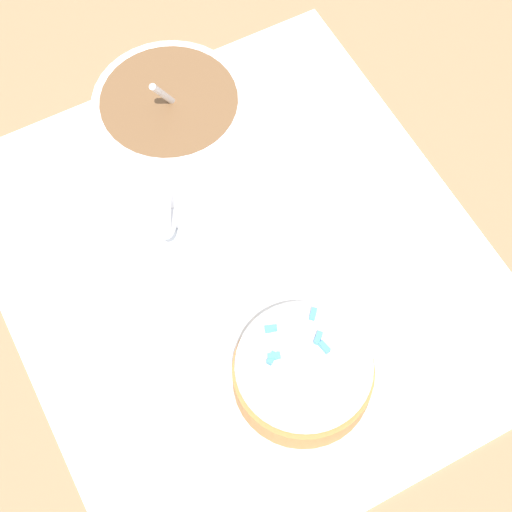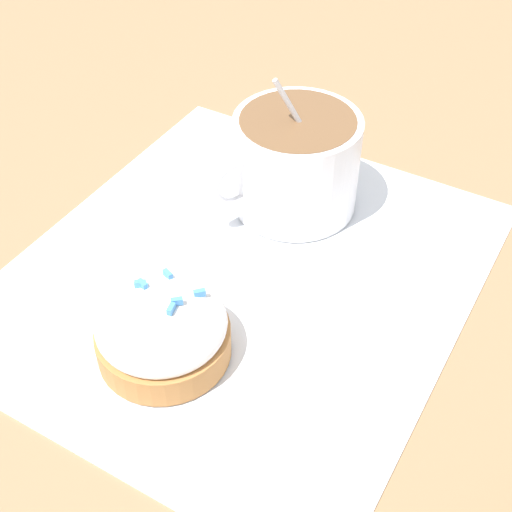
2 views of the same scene
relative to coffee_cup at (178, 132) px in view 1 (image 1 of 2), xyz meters
name	(u,v)px [view 1 (image 1 of 2)]	position (x,y,z in m)	size (l,w,h in m)	color
ground_plane	(244,267)	(-0.09, 0.00, -0.04)	(3.00, 3.00, 0.00)	#93704C
paper_napkin	(244,266)	(-0.09, 0.00, -0.04)	(0.36, 0.32, 0.00)	white
coffee_cup	(178,132)	(0.00, 0.00, 0.00)	(0.11, 0.10, 0.11)	white
frosted_pastry	(304,369)	(-0.17, 0.01, -0.02)	(0.08, 0.08, 0.05)	#B2753D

